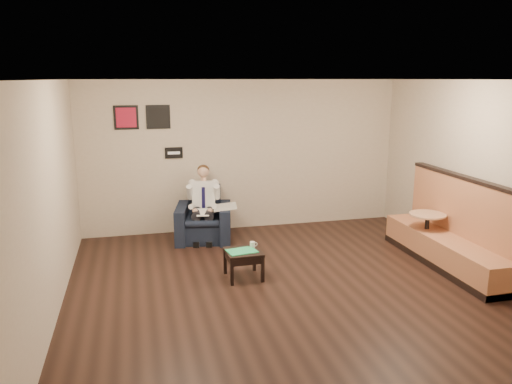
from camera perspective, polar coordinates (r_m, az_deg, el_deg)
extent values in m
plane|color=black|center=(6.98, 4.08, -10.98)|extent=(6.00, 6.00, 0.00)
cube|color=beige|center=(9.39, -1.42, 4.18)|extent=(6.00, 0.02, 2.80)
cube|color=beige|center=(3.92, 18.15, -8.99)|extent=(6.00, 0.02, 2.80)
cube|color=beige|center=(6.31, -22.61, -1.13)|extent=(0.02, 6.00, 2.80)
cube|color=beige|center=(7.99, 25.21, 1.41)|extent=(0.02, 6.00, 2.80)
cube|color=white|center=(6.39, 4.49, 12.67)|extent=(6.00, 6.00, 0.02)
cube|color=black|center=(9.17, -9.38, 4.44)|extent=(0.32, 0.02, 0.20)
cube|color=#AF1531|center=(9.07, -14.62, 8.24)|extent=(0.42, 0.03, 0.42)
cube|color=black|center=(9.08, -11.12, 8.42)|extent=(0.42, 0.03, 0.42)
cube|color=black|center=(8.88, -6.02, -2.60)|extent=(1.11, 1.11, 0.92)
cube|color=white|center=(8.64, -6.11, -2.32)|extent=(0.25, 0.32, 0.01)
cube|color=silver|center=(8.73, -3.56, -1.71)|extent=(0.47, 0.55, 0.01)
cube|color=black|center=(7.25, -1.45, -8.26)|extent=(0.51, 0.51, 0.41)
cube|color=#29CE77|center=(7.16, -1.63, -6.76)|extent=(0.45, 0.36, 0.01)
cylinder|color=white|center=(7.31, -0.42, -6.02)|extent=(0.08, 0.08, 0.09)
cube|color=black|center=(7.32, -1.39, -6.30)|extent=(0.14, 0.08, 0.01)
cube|color=#AF6943|center=(8.13, 21.18, -3.29)|extent=(0.63, 2.65, 1.36)
cylinder|color=tan|center=(8.51, 18.88, -4.67)|extent=(0.66, 0.66, 0.71)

